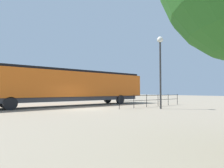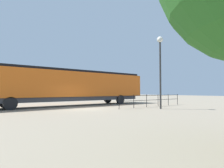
% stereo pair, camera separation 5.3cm
% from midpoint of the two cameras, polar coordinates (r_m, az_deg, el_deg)
% --- Properties ---
extents(ground_plane, '(120.00, 120.00, 0.00)m').
position_cam_midpoint_polar(ground_plane, '(17.32, -8.07, -7.35)').
color(ground_plane, gray).
extents(locomotive, '(2.84, 18.93, 3.86)m').
position_cam_midpoint_polar(locomotive, '(21.32, -11.07, -0.47)').
color(locomotive, orange).
rests_on(locomotive, ground_plane).
extents(lamp_post, '(0.53, 0.53, 6.49)m').
position_cam_midpoint_polar(lamp_post, '(17.72, 14.35, 7.79)').
color(lamp_post, '#2D2D2D').
rests_on(lamp_post, ground_plane).
extents(platform_fence, '(0.05, 9.00, 1.25)m').
position_cam_midpoint_polar(platform_fence, '(19.75, 12.14, -4.36)').
color(platform_fence, black).
rests_on(platform_fence, ground_plane).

